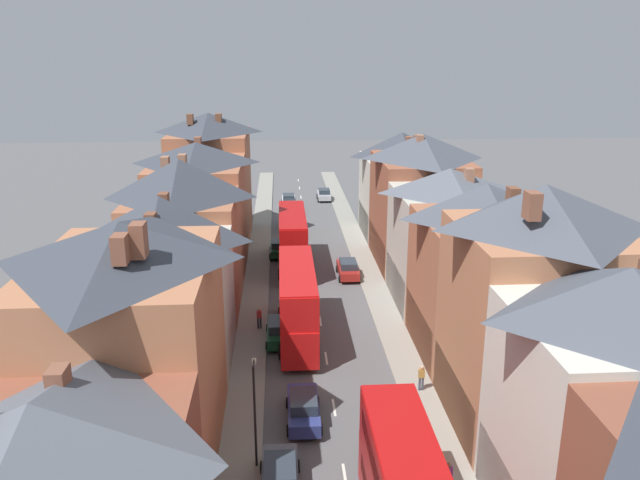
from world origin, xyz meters
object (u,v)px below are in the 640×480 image
Objects in this scene: double_decker_bus_mid_street at (292,239)px; car_mid_black at (279,330)px; double_decker_bus_far_approaching at (297,302)px; pedestrian_mid_right at (421,377)px; street_lamp at (255,408)px; car_far_grey at (280,477)px; pedestrian_mid_left at (448,476)px; car_mid_white at (324,194)px; car_parked_left_a at (348,269)px; car_parked_left_b at (290,220)px; car_parked_right_a at (279,248)px; car_near_silver at (303,408)px; pedestrian_far_left at (259,317)px; car_parked_right_b at (289,200)px.

car_mid_black is at bearing -94.80° from double_decker_bus_mid_street.
double_decker_bus_far_approaching is 10.70m from pedestrian_mid_right.
double_decker_bus_far_approaching is at bearing 80.19° from street_lamp.
pedestrian_mid_left is (7.65, -0.72, 0.22)m from car_far_grey.
double_decker_bus_far_approaching is 43.09m from car_mid_white.
car_parked_left_a is 17.80m from car_parked_left_b.
car_parked_left_a is at bearing -46.43° from car_parked_right_a.
car_near_silver is (0.01, -10.39, -1.98)m from double_decker_bus_far_approaching.
car_parked_left_a is 0.98× the size of car_far_grey.
car_near_silver is 10.14m from car_mid_black.
double_decker_bus_mid_street is 5.98m from car_parked_left_a.
street_lamp is at bearing -146.50° from pedestrian_mid_right.
double_decker_bus_mid_street is 15.04m from double_decker_bus_far_approaching.
pedestrian_mid_left is at bearing -65.10° from car_mid_black.
pedestrian_far_left is 15.82m from street_lamp.
car_near_silver is 1.01× the size of car_far_grey.
pedestrian_far_left is (-1.45, 1.89, 0.21)m from car_mid_black.
double_decker_bus_mid_street is 6.71× the size of pedestrian_mid_right.
car_parked_left_a is 14.05m from car_mid_black.
double_decker_bus_far_approaching is at bearing -111.80° from car_parked_left_a.
double_decker_bus_far_approaching is 2.70× the size of car_parked_left_b.
car_parked_left_b is (0.00, 39.78, -0.00)m from car_near_silver.
pedestrian_mid_right is at bearing -87.47° from car_mid_white.
car_near_silver is 1.06× the size of car_parked_right_b.
car_mid_black is at bearing 90.00° from car_far_grey.
double_decker_bus_far_approaching is 29.46m from car_parked_left_b.
car_parked_left_a is at bearing 92.85° from pedestrian_mid_left.
car_near_silver is 5.06m from street_lamp.
street_lamp reaches higher than car_mid_black.
car_parked_right_a is 0.99× the size of car_parked_right_b.
car_parked_left_a is 29.13m from pedestrian_mid_left.
car_near_silver is at bearing 56.63° from street_lamp.
double_decker_bus_far_approaching reaches higher than car_parked_right_b.
car_parked_left_b is 46.64m from pedestrian_mid_left.
car_parked_left_b reaches higher than car_parked_left_a.
car_parked_left_b reaches higher than car_mid_black.
double_decker_bus_far_approaching is 6.71× the size of pedestrian_mid_right.
car_parked_right_a is 2.56× the size of pedestrian_mid_left.
car_parked_right_b reaches higher than car_parked_left_a.
double_decker_bus_mid_street is 2.59× the size of car_parked_right_b.
double_decker_bus_mid_street is 2.79× the size of car_mid_white.
car_parked_left_a is (4.91, -2.76, -2.01)m from double_decker_bus_mid_street.
car_near_silver is at bearing -90.00° from car_parked_left_b.
car_parked_left_b is 0.96× the size of car_parked_right_b.
car_mid_black is at bearing -98.19° from car_mid_white.
pedestrian_far_left is (-9.89, 9.32, 0.00)m from pedestrian_mid_right.
car_parked_right_b reaches higher than car_far_grey.
pedestrian_mid_right reaches higher than car_far_grey.
double_decker_bus_far_approaching reaches higher than car_parked_left_b.
car_far_grey is 2.72× the size of pedestrian_mid_right.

